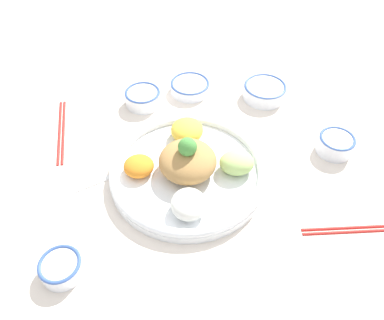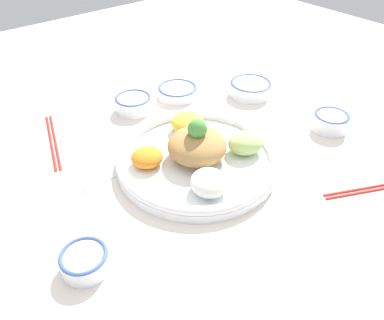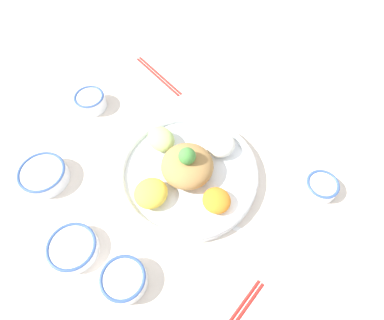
# 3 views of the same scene
# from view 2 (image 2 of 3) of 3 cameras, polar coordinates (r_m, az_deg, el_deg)

# --- Properties ---
(ground_plane) EXTENTS (2.40, 2.40, 0.00)m
(ground_plane) POSITION_cam_2_polar(r_m,az_deg,el_deg) (0.83, 3.43, -1.56)
(ground_plane) COLOR silver
(salad_platter) EXTENTS (0.36, 0.36, 0.12)m
(salad_platter) POSITION_cam_2_polar(r_m,az_deg,el_deg) (0.83, 0.85, 0.75)
(salad_platter) COLOR white
(salad_platter) RESTS_ON ground_plane
(sauce_bowl_red) EXTENTS (0.08, 0.08, 0.04)m
(sauce_bowl_red) POSITION_cam_2_polar(r_m,az_deg,el_deg) (0.66, -16.04, -14.51)
(sauce_bowl_red) COLOR white
(sauce_bowl_red) RESTS_ON ground_plane
(rice_bowl_blue) EXTENTS (0.11, 0.11, 0.03)m
(rice_bowl_blue) POSITION_cam_2_polar(r_m,az_deg,el_deg) (1.10, -2.23, 10.43)
(rice_bowl_blue) COLOR white
(rice_bowl_blue) RESTS_ON ground_plane
(sauce_bowl_dark) EXTENTS (0.09, 0.09, 0.05)m
(sauce_bowl_dark) POSITION_cam_2_polar(r_m,az_deg,el_deg) (1.01, 20.36, 5.60)
(sauce_bowl_dark) COLOR white
(sauce_bowl_dark) RESTS_ON ground_plane
(rice_bowl_plain) EXTENTS (0.12, 0.12, 0.04)m
(rice_bowl_plain) POSITION_cam_2_polar(r_m,az_deg,el_deg) (1.12, 8.86, 10.82)
(rice_bowl_plain) COLOR white
(rice_bowl_plain) RESTS_ON ground_plane
(sauce_bowl_far) EXTENTS (0.10, 0.10, 0.04)m
(sauce_bowl_far) POSITION_cam_2_polar(r_m,az_deg,el_deg) (1.04, -8.92, 8.57)
(sauce_bowl_far) COLOR white
(sauce_bowl_far) RESTS_ON ground_plane
(chopsticks_pair_near) EXTENTS (0.24, 0.09, 0.01)m
(chopsticks_pair_near) POSITION_cam_2_polar(r_m,az_deg,el_deg) (0.98, -20.47, 2.80)
(chopsticks_pair_near) COLOR red
(chopsticks_pair_near) RESTS_ON ground_plane
(chopsticks_pair_far) EXTENTS (0.11, 0.20, 0.01)m
(chopsticks_pair_far) POSITION_cam_2_polar(r_m,az_deg,el_deg) (0.87, 25.69, -3.87)
(chopsticks_pair_far) COLOR red
(chopsticks_pair_far) RESTS_ON ground_plane
(serving_spoon_main) EXTENTS (0.04, 0.14, 0.01)m
(serving_spoon_main) POSITION_cam_2_polar(r_m,az_deg,el_deg) (0.81, -16.61, -4.46)
(serving_spoon_main) COLOR white
(serving_spoon_main) RESTS_ON ground_plane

